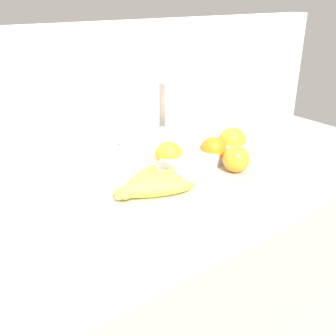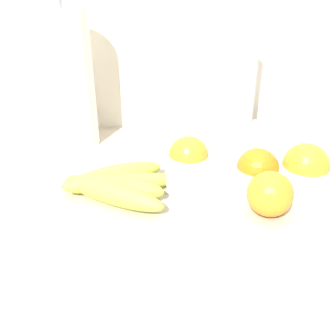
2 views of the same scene
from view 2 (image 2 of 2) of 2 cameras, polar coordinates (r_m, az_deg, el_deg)
wall_back at (r=1.09m, az=0.64°, el=-7.61°), size 1.85×0.06×1.30m
banana_bunch at (r=0.64m, az=-8.20°, el=-2.57°), size 0.21×0.17×0.04m
orange_right at (r=0.69m, az=20.37°, el=0.31°), size 0.08×0.08×0.08m
orange_center at (r=0.60m, az=15.38°, el=-3.87°), size 0.07×0.07×0.07m
orange_back_right at (r=0.69m, az=3.17°, el=1.86°), size 0.07×0.07×0.07m
orange_front at (r=0.66m, az=13.58°, el=-0.15°), size 0.07×0.07×0.07m
paper_towel_roll at (r=0.82m, az=-15.31°, el=12.76°), size 0.11×0.11×0.31m
sink_basin at (r=0.77m, az=12.60°, el=2.67°), size 0.32×0.28×0.23m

